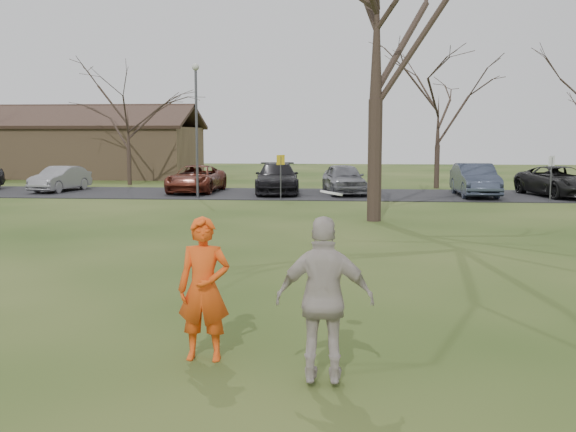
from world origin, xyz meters
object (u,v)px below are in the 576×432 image
object	(u,v)px
player_defender	(204,289)
building	(55,149)
car_1	(60,179)
car_3	(277,178)
car_6	(560,181)
catching_play	(325,300)
big_tree	(377,15)
car_5	(475,180)
lamp_post	(196,114)
car_4	(344,179)
car_2	(196,179)

from	to	relation	value
player_defender	building	size ratio (longest dim) A/B	0.09
car_1	car_3	xyz separation A→B (m)	(11.48, -0.19, 0.11)
player_defender	car_6	distance (m)	27.19
catching_play	big_tree	bearing A→B (deg)	85.78
car_3	car_5	xyz separation A→B (m)	(9.69, -0.69, 0.03)
building	big_tree	world-z (taller)	big_tree
car_3	big_tree	xyz separation A→B (m)	(4.51, -10.15, 6.20)
player_defender	car_3	xyz separation A→B (m)	(-1.73, 24.84, -0.16)
car_1	big_tree	bearing A→B (deg)	-23.30
car_5	building	world-z (taller)	building
building	car_3	bearing A→B (deg)	-36.31
car_1	building	world-z (taller)	building
building	lamp_post	xyz separation A→B (m)	(14.00, -15.50, 2.04)
building	player_defender	bearing A→B (deg)	-62.98
car_4	car_6	world-z (taller)	car_4
building	catching_play	bearing A→B (deg)	-61.56
building	car_2	bearing A→B (deg)	-43.54
car_5	car_3	bearing A→B (deg)	174.79
car_5	lamp_post	distance (m)	13.69
car_6	big_tree	xyz separation A→B (m)	(-9.22, -9.71, 6.24)
car_2	car_1	bearing A→B (deg)	-177.42
player_defender	car_2	xyz separation A→B (m)	(-5.96, 25.09, -0.23)
car_6	lamp_post	bearing A→B (deg)	173.57
car_1	car_5	distance (m)	21.18
car_3	car_6	xyz separation A→B (m)	(13.73, -0.44, -0.04)
car_3	big_tree	size ratio (longest dim) A/B	0.37
car_2	car_3	xyz separation A→B (m)	(4.24, -0.26, 0.07)
catching_play	car_6	bearing A→B (deg)	67.65
car_1	car_2	size ratio (longest dim) A/B	0.80
player_defender	car_4	size ratio (longest dim) A/B	0.43
catching_play	big_tree	xyz separation A→B (m)	(1.15, 15.51, 5.93)
car_1	car_5	size ratio (longest dim) A/B	0.83
player_defender	car_1	world-z (taller)	player_defender
building	lamp_post	distance (m)	20.99
player_defender	car_1	size ratio (longest dim) A/B	0.49
player_defender	car_4	distance (m)	24.83
car_2	car_5	bearing A→B (deg)	-1.89
player_defender	car_4	xyz separation A→B (m)	(1.64, 24.78, -0.16)
player_defender	car_6	xyz separation A→B (m)	(12.01, 24.40, -0.20)
car_4	car_6	xyz separation A→B (m)	(10.36, -0.38, -0.04)
car_6	lamp_post	size ratio (longest dim) A/B	0.83
car_5	catching_play	bearing A→B (deg)	-105.35
lamp_post	building	bearing A→B (deg)	132.09
big_tree	building	bearing A→B (deg)	133.73
car_5	car_6	distance (m)	4.05
car_2	car_6	world-z (taller)	car_6
car_4	building	bearing A→B (deg)	138.02
car_4	car_5	world-z (taller)	car_5
car_2	car_3	distance (m)	4.24
car_1	catching_play	bearing A→B (deg)	-50.56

